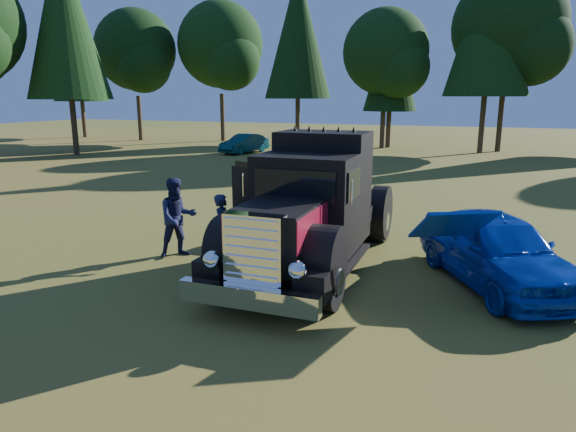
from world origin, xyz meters
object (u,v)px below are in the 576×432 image
Objects in this scene: diamond_t_truck at (311,213)px; distant_teal_car at (244,144)px; spectator_near at (223,228)px; spectator_far at (178,218)px; hotrod_coupe at (496,249)px.

diamond_t_truck is 24.07m from distant_teal_car.
distant_teal_car is (-9.59, 21.34, -0.17)m from spectator_near.
spectator_far is at bearing -174.92° from diamond_t_truck.
spectator_near is 0.42× the size of distant_teal_car.
spectator_far is at bearing -174.97° from hotrod_coupe.
hotrod_coupe is 7.16m from spectator_far.
diamond_t_truck reaches higher than distant_teal_car.
spectator_near is at bearing -174.11° from hotrod_coupe.
distant_teal_car is (-11.63, 21.06, -0.64)m from diamond_t_truck.
spectator_far is 0.50× the size of distant_teal_car.
spectator_far reaches higher than distant_teal_car.
spectator_near is at bearing -172.41° from diamond_t_truck.
spectator_far reaches higher than spectator_near.
diamond_t_truck is 3.73× the size of spectator_far.
spectator_near is 0.84× the size of spectator_far.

